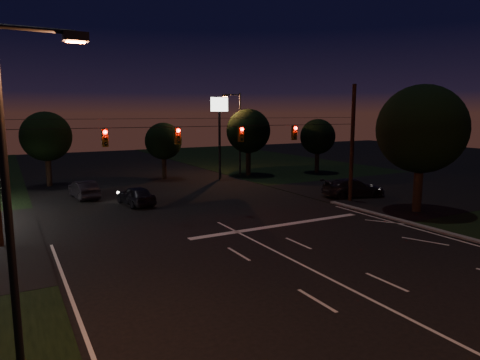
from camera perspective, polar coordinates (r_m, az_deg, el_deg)
ground at (r=16.45m, az=19.87°, el=-16.16°), size 140.00×140.00×0.00m
cross_street_right at (r=41.14m, az=21.63°, el=-1.27°), size 20.00×16.00×0.02m
stop_bar at (r=26.50m, az=5.32°, el=-6.04°), size 12.00×0.50×0.01m
utility_pole_right at (r=34.69m, az=14.43°, el=-2.72°), size 0.30×0.30×9.00m
utility_pole_left at (r=25.57m, az=-29.25°, el=-7.73°), size 0.28×0.28×8.00m
signal_span at (r=27.17m, az=-3.94°, el=6.11°), size 24.00×0.40×1.56m
pole_sign_right at (r=44.16m, az=-2.76°, el=8.14°), size 1.80×0.30×8.40m
street_light_left at (r=11.75m, az=-27.57°, el=0.17°), size 2.20×0.35×9.00m
street_light_right_far at (r=47.44m, az=-0.29°, el=7.00°), size 2.20×0.35×9.00m
tree_right_near at (r=31.89m, az=22.84°, el=6.16°), size 6.00×6.00×8.76m
tree_far_b at (r=43.96m, az=-24.41°, el=5.24°), size 4.60×4.60×6.98m
tree_far_c at (r=45.22m, az=-10.19°, el=5.06°), size 3.80×3.80×5.86m
tree_far_d at (r=47.09m, az=1.07°, el=6.48°), size 4.80×4.80×7.30m
tree_far_e at (r=49.99m, az=10.25°, el=5.66°), size 4.00×4.00×6.18m
car_oncoming_a at (r=32.97m, az=-13.73°, el=-2.02°), size 2.25×4.41×1.44m
car_oncoming_b at (r=36.76m, az=-20.08°, el=-1.20°), size 1.93×4.46×1.43m
car_cross at (r=36.25m, az=14.90°, el=-1.03°), size 5.57×3.48×1.50m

